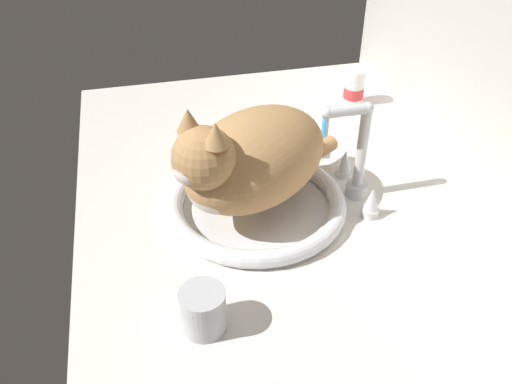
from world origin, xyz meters
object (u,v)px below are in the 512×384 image
at_px(faucet, 357,162).
at_px(pill_bottle, 354,88).
at_px(toothbrush, 323,135).
at_px(metal_jar, 203,310).
at_px(sink_basin, 256,203).
at_px(cat, 249,160).

distance_m(faucet, pill_bottle, 0.39).
height_order(faucet, toothbrush, faucet).
distance_m(faucet, metal_jar, 0.41).
relative_size(sink_basin, pill_bottle, 3.76).
relative_size(cat, toothbrush, 2.09).
bearing_deg(faucet, metal_jar, -53.06).
relative_size(metal_jar, toothbrush, 0.39).
bearing_deg(toothbrush, metal_jar, -36.54).
bearing_deg(metal_jar, cat, 152.88).
bearing_deg(sink_basin, cat, -57.64).
bearing_deg(metal_jar, sink_basin, 151.01).
relative_size(pill_bottle, toothbrush, 0.50).
bearing_deg(cat, faucet, 92.68).
height_order(metal_jar, toothbrush, metal_jar).
xyz_separation_m(faucet, cat, (0.01, -0.20, 0.04)).
bearing_deg(toothbrush, sink_basin, -43.61).
xyz_separation_m(metal_jar, toothbrush, (-0.46, 0.34, -0.03)).
distance_m(sink_basin, cat, 0.10).
relative_size(faucet, metal_jar, 2.86).
bearing_deg(cat, sink_basin, 122.36).
bearing_deg(cat, toothbrush, 135.60).
bearing_deg(metal_jar, toothbrush, 143.46).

